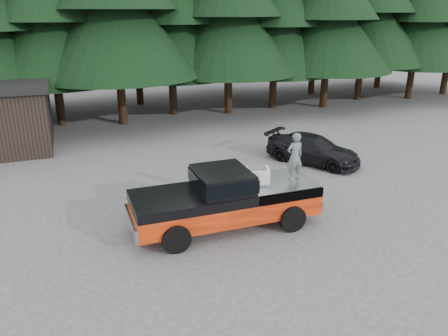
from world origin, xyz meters
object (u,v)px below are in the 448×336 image
object	(u,v)px
pickup_truck	(225,207)
man_on_bed	(295,157)
air_compressor	(258,176)
parked_car	(313,149)

from	to	relation	value
pickup_truck	man_on_bed	world-z (taller)	man_on_bed
air_compressor	parked_car	bearing A→B (deg)	60.26
pickup_truck	air_compressor	xyz separation A→B (m)	(1.09, -0.00, 0.91)
pickup_truck	parked_car	bearing A→B (deg)	37.32
air_compressor	parked_car	size ratio (longest dim) A/B	0.17
man_on_bed	parked_car	size ratio (longest dim) A/B	0.37
pickup_truck	parked_car	world-z (taller)	pickup_truck
air_compressor	man_on_bed	distance (m)	1.35
pickup_truck	parked_car	distance (m)	7.35
air_compressor	parked_car	xyz separation A→B (m)	(4.76, 4.46, -0.95)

